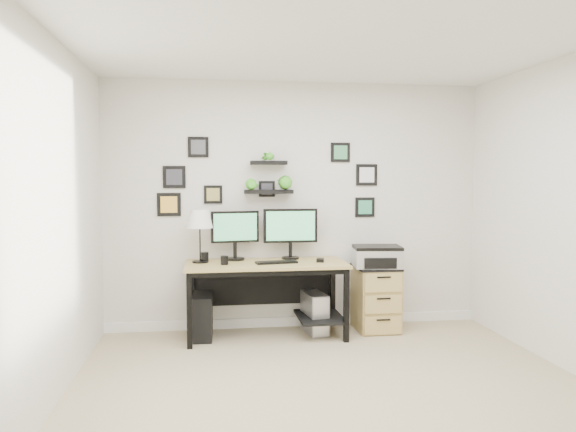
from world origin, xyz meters
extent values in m
plane|color=tan|center=(0.00, 0.00, 0.00)|extent=(4.00, 4.00, 0.00)
plane|color=silver|center=(0.00, 0.00, 2.60)|extent=(4.00, 4.00, 0.00)
plane|color=silver|center=(0.00, 2.00, 1.30)|extent=(4.00, 0.00, 4.00)
plane|color=silver|center=(0.00, -2.00, 1.30)|extent=(4.00, 0.00, 4.00)
plane|color=silver|center=(-2.00, 0.00, 1.30)|extent=(0.00, 4.00, 4.00)
cube|color=white|center=(0.00, 1.99, 0.05)|extent=(4.00, 0.03, 0.10)
cube|color=tan|center=(-0.36, 1.63, 0.73)|extent=(1.60, 0.70, 0.03)
cube|color=black|center=(-0.36, 1.63, 0.69)|extent=(1.54, 0.64, 0.05)
cube|color=black|center=(-0.36, 1.96, 0.46)|extent=(1.44, 0.02, 0.41)
cube|color=black|center=(0.19, 1.63, 0.18)|extent=(0.45, 0.63, 0.03)
cube|color=black|center=(-1.11, 1.33, 0.36)|extent=(0.05, 0.05, 0.72)
cube|color=black|center=(-1.11, 1.93, 0.36)|extent=(0.05, 0.05, 0.72)
cube|color=black|center=(0.39, 1.33, 0.36)|extent=(0.05, 0.05, 0.72)
cube|color=black|center=(0.39, 1.93, 0.36)|extent=(0.05, 0.05, 0.72)
cylinder|color=black|center=(-0.66, 1.85, 0.76)|extent=(0.22, 0.22, 0.02)
cylinder|color=black|center=(-0.66, 1.85, 0.85)|extent=(0.04, 0.04, 0.17)
cube|color=black|center=(-0.66, 1.84, 1.09)|extent=(0.49, 0.10, 0.32)
cube|color=#4CB272|center=(-0.65, 1.82, 1.09)|extent=(0.44, 0.07, 0.28)
cylinder|color=black|center=(-0.08, 1.85, 0.76)|extent=(0.18, 0.18, 0.02)
cylinder|color=black|center=(-0.08, 1.85, 0.84)|extent=(0.04, 0.04, 0.16)
cube|color=black|center=(-0.08, 1.85, 1.10)|extent=(0.56, 0.03, 0.35)
cube|color=#4CB272|center=(-0.08, 1.83, 1.10)|extent=(0.51, 0.01, 0.30)
cube|color=black|center=(-0.26, 1.57, 0.76)|extent=(0.42, 0.19, 0.02)
cube|color=black|center=(0.19, 1.60, 0.77)|extent=(0.10, 0.13, 0.03)
cylinder|color=black|center=(-1.01, 1.73, 0.76)|extent=(0.16, 0.16, 0.01)
cylinder|color=black|center=(-1.01, 1.73, 1.00)|extent=(0.01, 0.01, 0.48)
cone|color=white|center=(-1.01, 1.73, 1.19)|extent=(0.26, 0.26, 0.18)
cylinder|color=black|center=(-0.77, 1.56, 0.79)|extent=(0.08, 0.08, 0.08)
cylinder|color=black|center=(-0.96, 1.76, 0.80)|extent=(0.08, 0.08, 0.10)
cube|color=black|center=(-0.99, 1.67, 0.22)|extent=(0.21, 0.44, 0.44)
cube|color=gray|center=(0.15, 1.70, 0.21)|extent=(0.24, 0.43, 0.41)
cube|color=silver|center=(0.18, 1.49, 0.21)|extent=(0.17, 0.03, 0.39)
cube|color=tan|center=(0.81, 1.73, 0.33)|extent=(0.42, 0.50, 0.65)
cube|color=black|center=(0.81, 1.73, 0.66)|extent=(0.43, 0.51, 0.02)
cube|color=tan|center=(0.81, 1.47, 0.11)|extent=(0.39, 0.02, 0.18)
cylinder|color=black|center=(0.81, 1.46, 0.17)|extent=(0.14, 0.02, 0.02)
cube|color=tan|center=(0.81, 1.47, 0.33)|extent=(0.39, 0.02, 0.18)
cylinder|color=black|center=(0.81, 1.46, 0.39)|extent=(0.14, 0.02, 0.02)
cube|color=tan|center=(0.81, 1.47, 0.54)|extent=(0.39, 0.02, 0.18)
cylinder|color=black|center=(0.81, 1.46, 0.60)|extent=(0.14, 0.02, 0.02)
cube|color=silver|center=(0.81, 1.69, 0.77)|extent=(0.52, 0.43, 0.19)
cube|color=black|center=(0.81, 1.69, 0.87)|extent=(0.52, 0.43, 0.03)
cube|color=black|center=(0.78, 1.49, 0.74)|extent=(0.33, 0.06, 0.11)
cube|color=black|center=(-0.30, 1.91, 1.45)|extent=(0.50, 0.18, 0.04)
cube|color=black|center=(-0.30, 1.90, 1.75)|extent=(0.38, 0.15, 0.04)
imported|color=green|center=(-0.47, 1.91, 1.60)|extent=(0.15, 0.12, 0.27)
imported|color=green|center=(-0.13, 1.91, 1.60)|extent=(0.15, 0.15, 0.27)
imported|color=green|center=(-0.30, 1.90, 1.90)|extent=(0.13, 0.09, 0.25)
cube|color=black|center=(-1.02, 1.99, 1.91)|extent=(0.21, 0.02, 0.21)
cube|color=#43444A|center=(-1.02, 1.98, 1.91)|extent=(0.15, 0.00, 0.15)
cube|color=black|center=(-0.31, 1.99, 1.48)|extent=(0.17, 0.02, 0.17)
cube|color=#343239|center=(-0.31, 1.98, 1.48)|extent=(0.12, 0.00, 0.12)
cube|color=black|center=(0.77, 1.99, 1.63)|extent=(0.23, 0.02, 0.23)
cube|color=silver|center=(0.77, 1.98, 1.63)|extent=(0.16, 0.00, 0.16)
cube|color=black|center=(-0.87, 1.99, 1.42)|extent=(0.19, 0.02, 0.19)
cube|color=olive|center=(-0.87, 1.98, 1.42)|extent=(0.13, 0.00, 0.13)
cube|color=black|center=(0.76, 1.99, 1.28)|extent=(0.21, 0.02, 0.21)
cube|color=#369468|center=(0.76, 1.98, 1.28)|extent=(0.15, 0.00, 0.15)
cube|color=black|center=(-1.27, 1.99, 1.60)|extent=(0.23, 0.02, 0.23)
cube|color=#313039|center=(-1.27, 1.98, 1.60)|extent=(0.16, 0.00, 0.16)
cube|color=black|center=(0.48, 1.99, 1.87)|extent=(0.21, 0.02, 0.21)
cube|color=#3F8B5A|center=(0.48, 1.98, 1.87)|extent=(0.14, 0.00, 0.14)
cube|color=black|center=(-1.32, 1.99, 1.32)|extent=(0.24, 0.02, 0.24)
cube|color=gold|center=(-1.32, 1.98, 1.32)|extent=(0.17, 0.00, 0.17)
camera|label=1|loc=(-0.93, -3.89, 1.60)|focal=35.00mm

